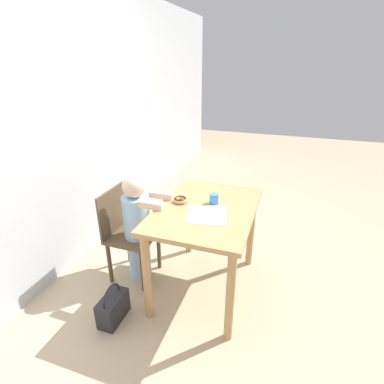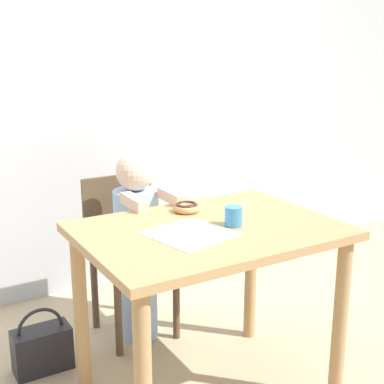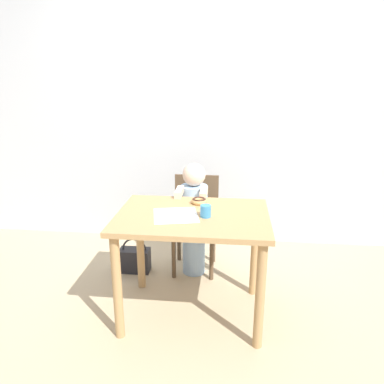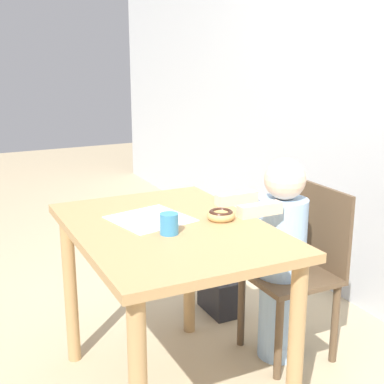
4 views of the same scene
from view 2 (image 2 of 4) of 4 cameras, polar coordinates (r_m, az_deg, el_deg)
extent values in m
cube|color=silver|center=(3.20, -11.02, 11.33)|extent=(8.00, 0.05, 2.50)
cube|color=tan|center=(2.13, 1.85, -4.19)|extent=(1.01, 0.73, 0.03)
cylinder|color=tan|center=(2.33, 15.51, -13.19)|extent=(0.06, 0.06, 0.73)
cylinder|color=tan|center=(2.36, -11.77, -12.58)|extent=(0.06, 0.06, 0.73)
cylinder|color=tan|center=(2.74, 6.30, -8.30)|extent=(0.06, 0.06, 0.73)
cube|color=brown|center=(2.75, -6.25, -7.20)|extent=(0.38, 0.38, 0.03)
cube|color=brown|center=(2.83, -7.90, -2.06)|extent=(0.38, 0.02, 0.39)
cylinder|color=brown|center=(2.65, -7.86, -13.17)|extent=(0.04, 0.04, 0.40)
cylinder|color=brown|center=(2.77, -1.68, -11.70)|extent=(0.04, 0.04, 0.40)
cylinder|color=brown|center=(2.91, -10.33, -10.54)|extent=(0.04, 0.04, 0.40)
cylinder|color=brown|center=(3.02, -4.62, -9.34)|extent=(0.04, 0.04, 0.40)
cylinder|color=#99BCE0|center=(2.79, -5.71, -11.29)|extent=(0.19, 0.19, 0.42)
cylinder|color=#99BCE0|center=(2.64, -5.93, -3.65)|extent=(0.22, 0.22, 0.36)
sphere|color=beige|center=(2.56, -6.10, 2.18)|extent=(0.19, 0.19, 0.19)
cube|color=beige|center=(2.38, -6.20, -1.08)|extent=(0.05, 0.20, 0.05)
cube|color=beige|center=(2.46, -2.19, -0.46)|extent=(0.05, 0.20, 0.05)
torus|color=tan|center=(2.31, -0.57, -1.72)|extent=(0.11, 0.11, 0.03)
torus|color=#381E14|center=(2.30, -0.57, -1.42)|extent=(0.10, 0.10, 0.02)
cube|color=white|center=(2.04, -0.17, -4.47)|extent=(0.34, 0.34, 0.00)
cube|color=#232328|center=(2.66, -15.69, -15.88)|extent=(0.26, 0.13, 0.21)
torus|color=#232328|center=(2.61, -15.85, -13.93)|extent=(0.21, 0.02, 0.21)
cylinder|color=teal|center=(2.13, 4.44, -2.59)|extent=(0.07, 0.07, 0.08)
camera|label=1|loc=(1.47, -72.53, 18.76)|focal=28.00mm
camera|label=3|loc=(1.48, 86.48, 9.27)|focal=35.00mm
camera|label=4|loc=(3.04, 43.14, 10.94)|focal=50.00mm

